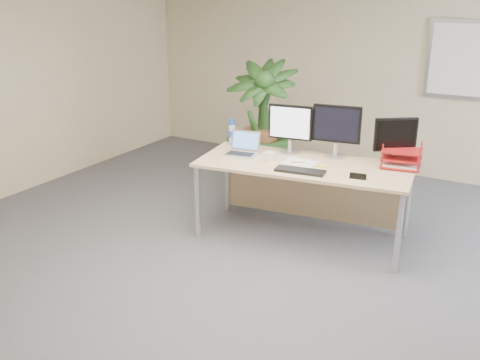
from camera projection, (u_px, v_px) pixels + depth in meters
The scene contains 16 objects.
floor at pixel (221, 309), 4.17m from camera, with size 8.00×8.00×0.00m, color #4B4A50.
back_wall at pixel (382, 71), 6.98m from camera, with size 7.00×0.04×2.70m, color beige.
desk at pixel (306, 176), 5.27m from camera, with size 2.12×1.13×0.78m.
floor_plant at pixel (261, 135), 6.23m from camera, with size 0.84×0.84×1.50m, color #163312.
monitor_left at pixel (290, 126), 5.34m from camera, with size 0.45×0.20×0.49m.
monitor_right at pixel (337, 128), 5.20m from camera, with size 0.47×0.21×0.52m.
monitor_dark at pixel (395, 138), 5.00m from camera, with size 0.35×0.27×0.45m.
laptop at pixel (243, 148), 5.41m from camera, with size 0.34×0.31×0.22m.
keyboard at pixel (300, 171), 4.87m from camera, with size 0.46×0.15×0.03m, color black.
coffee_mug at pixel (269, 157), 5.16m from camera, with size 0.12×0.09×0.10m.
spiral_notebook at pixel (300, 163), 5.12m from camera, with size 0.31×0.23×0.01m, color white.
orange_pen at pixel (298, 162), 5.10m from camera, with size 0.01×0.01×0.13m, color #CC4816.
yellow_highlighter at pixel (323, 166), 5.02m from camera, with size 0.02×0.02×0.13m, color #FEFF1A.
water_bottle at pixel (232, 133), 5.69m from camera, with size 0.07×0.07×0.28m.
letter_tray at pixel (401, 160), 4.98m from camera, with size 0.39×0.31×0.17m.
stapler at pixel (358, 176), 4.70m from camera, with size 0.15×0.04×0.05m, color black.
Camera 1 is at (1.92, -3.03, 2.36)m, focal length 40.00 mm.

